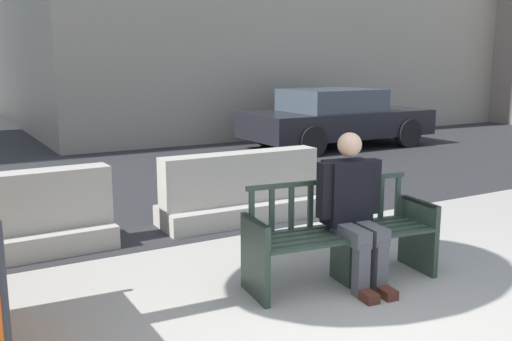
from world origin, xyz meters
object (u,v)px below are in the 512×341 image
Objects in this scene: seated_person at (353,206)px; car_sedan_mid at (336,118)px; street_bench at (340,238)px; jersey_barrier_centre at (241,193)px; jersey_barrier_left at (9,223)px.

car_sedan_mid is at bearing 53.34° from seated_person.
street_bench is at bearing -127.34° from car_sedan_mid.
jersey_barrier_centre is 6.40m from car_sedan_mid.
car_sedan_mid reaches higher than jersey_barrier_left.
street_bench is 0.31m from seated_person.
seated_person is 0.65× the size of jersey_barrier_left.
car_sedan_mid reaches higher than jersey_barrier_centre.
street_bench is 0.86× the size of jersey_barrier_left.
seated_person reaches higher than jersey_barrier_centre.
car_sedan_mid is (4.92, 6.44, 0.26)m from street_bench.
seated_person is (0.07, -0.07, 0.29)m from street_bench.
jersey_barrier_centre is (0.18, 2.15, -0.06)m from street_bench.
seated_person is at bearing -126.66° from car_sedan_mid.
jersey_barrier_centre is 2.60m from jersey_barrier_left.
seated_person is 3.35m from jersey_barrier_left.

